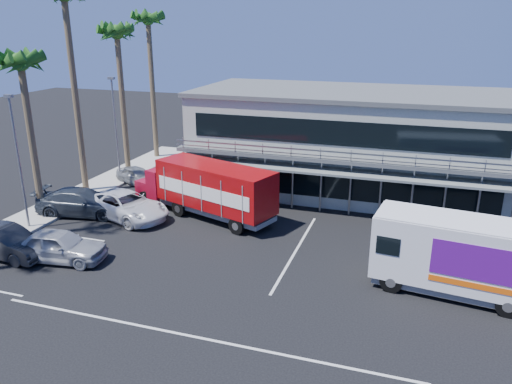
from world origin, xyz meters
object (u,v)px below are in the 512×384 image
(red_truck, at_px, (207,188))
(parked_car_b, at_px, (6,242))
(white_van, at_px, (458,255))
(parked_car_a, at_px, (59,246))

(red_truck, distance_m, parked_car_b, 11.80)
(white_van, height_order, parked_car_a, white_van)
(red_truck, bearing_deg, white_van, -1.16)
(parked_car_a, height_order, parked_car_b, parked_car_a)
(red_truck, height_order, white_van, white_van)
(red_truck, height_order, parked_car_b, red_truck)
(red_truck, relative_size, white_van, 1.38)
(parked_car_a, xyz_separation_m, parked_car_b, (-3.00, -0.50, -0.02))
(red_truck, xyz_separation_m, parked_car_a, (-4.82, -8.26, -1.09))
(white_van, bearing_deg, parked_car_b, -164.33)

